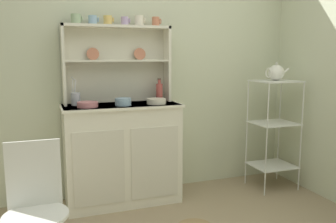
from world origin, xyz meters
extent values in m
cube|color=beige|center=(0.00, 1.62, 1.25)|extent=(3.84, 0.05, 2.50)
cube|color=silver|center=(-0.22, 1.37, 0.45)|extent=(1.01, 0.42, 0.91)
cube|color=beige|center=(-0.46, 1.16, 0.41)|extent=(0.42, 0.01, 0.63)
cube|color=beige|center=(0.03, 1.16, 0.41)|extent=(0.42, 0.01, 0.63)
cube|color=white|center=(-0.22, 1.37, 0.89)|extent=(1.04, 0.45, 0.02)
cube|color=silver|center=(-0.22, 1.57, 1.25)|extent=(0.97, 0.02, 0.69)
cube|color=silver|center=(-0.69, 1.49, 1.25)|extent=(0.02, 0.18, 0.69)
cube|color=silver|center=(0.26, 1.49, 1.25)|extent=(0.02, 0.18, 0.69)
cube|color=silver|center=(-0.22, 1.49, 1.29)|extent=(0.93, 0.16, 0.02)
cube|color=silver|center=(-0.22, 1.49, 1.59)|extent=(0.97, 0.18, 0.02)
cylinder|color=#C67556|center=(-0.43, 1.53, 1.35)|extent=(0.11, 0.03, 0.11)
cylinder|color=#C67556|center=(0.00, 1.53, 1.35)|extent=(0.11, 0.03, 0.11)
cylinder|color=silver|center=(1.09, 1.05, 0.55)|extent=(0.01, 0.01, 1.09)
cylinder|color=silver|center=(1.49, 1.05, 0.55)|extent=(0.01, 0.01, 1.09)
cylinder|color=silver|center=(1.09, 1.39, 0.55)|extent=(0.01, 0.01, 1.09)
cylinder|color=silver|center=(1.49, 1.39, 0.55)|extent=(0.01, 0.01, 1.09)
cube|color=silver|center=(1.29, 1.22, 1.09)|extent=(0.42, 0.36, 0.01)
cube|color=silver|center=(1.29, 1.22, 0.67)|extent=(0.42, 0.36, 0.01)
cube|color=silver|center=(1.29, 1.22, 0.23)|extent=(0.42, 0.36, 0.01)
cylinder|color=white|center=(-0.94, 0.30, 0.45)|extent=(0.36, 0.36, 0.02)
cube|color=white|center=(-0.94, 0.44, 0.65)|extent=(0.31, 0.02, 0.40)
cylinder|color=#9EB78E|center=(-0.57, 1.49, 1.64)|extent=(0.08, 0.08, 0.08)
torus|color=#9EB78E|center=(-0.52, 1.49, 1.65)|extent=(0.01, 0.05, 0.05)
cylinder|color=#8EB2D1|center=(-0.43, 1.49, 1.64)|extent=(0.07, 0.07, 0.08)
torus|color=#8EB2D1|center=(-0.38, 1.49, 1.64)|extent=(0.01, 0.04, 0.04)
cylinder|color=#DBB760|center=(-0.30, 1.49, 1.64)|extent=(0.08, 0.08, 0.08)
torus|color=#DBB760|center=(-0.25, 1.49, 1.64)|extent=(0.01, 0.05, 0.05)
cylinder|color=#B79ECC|center=(-0.14, 1.49, 1.64)|extent=(0.07, 0.07, 0.08)
torus|color=#B79ECC|center=(-0.10, 1.49, 1.64)|extent=(0.01, 0.04, 0.04)
cylinder|color=silver|center=(-0.01, 1.49, 1.65)|extent=(0.08, 0.08, 0.09)
torus|color=silver|center=(0.04, 1.49, 1.65)|extent=(0.01, 0.05, 0.05)
cylinder|color=#C67556|center=(0.15, 1.49, 1.64)|extent=(0.07, 0.07, 0.08)
torus|color=#C67556|center=(0.19, 1.49, 1.65)|extent=(0.01, 0.05, 0.05)
cylinder|color=#D17A84|center=(-0.52, 1.29, 0.93)|extent=(0.17, 0.17, 0.05)
cylinder|color=#8EB2D1|center=(-0.22, 1.29, 0.94)|extent=(0.14, 0.14, 0.06)
cylinder|color=silver|center=(0.09, 1.29, 0.93)|extent=(0.17, 0.17, 0.05)
cylinder|color=#B74C47|center=(0.17, 1.45, 0.99)|extent=(0.06, 0.06, 0.17)
cylinder|color=#B74C47|center=(0.17, 1.45, 1.09)|extent=(0.03, 0.03, 0.04)
cylinder|color=#4C382D|center=(0.17, 1.45, 1.12)|extent=(0.03, 0.03, 0.01)
cylinder|color=#B2B7C6|center=(-0.60, 1.45, 0.96)|extent=(0.08, 0.08, 0.11)
cylinder|color=silver|center=(-0.62, 1.45, 1.05)|extent=(0.02, 0.04, 0.19)
ellipsoid|color=silver|center=(-0.62, 1.45, 1.15)|extent=(0.02, 0.01, 0.01)
cylinder|color=silver|center=(-0.61, 1.47, 1.04)|extent=(0.03, 0.01, 0.17)
ellipsoid|color=silver|center=(-0.61, 1.47, 1.13)|extent=(0.02, 0.01, 0.01)
cylinder|color=silver|center=(-0.60, 1.47, 1.04)|extent=(0.03, 0.01, 0.17)
ellipsoid|color=silver|center=(-0.60, 1.47, 1.13)|extent=(0.02, 0.01, 0.01)
sphere|color=white|center=(1.29, 1.22, 1.17)|extent=(0.15, 0.15, 0.15)
sphere|color=silver|center=(1.29, 1.22, 1.26)|extent=(0.02, 0.02, 0.02)
cylinder|color=white|center=(1.40, 1.22, 1.18)|extent=(0.09, 0.02, 0.07)
torus|color=white|center=(1.20, 1.22, 1.17)|extent=(0.01, 0.10, 0.10)
camera|label=1|loc=(-0.87, -1.68, 1.33)|focal=37.75mm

